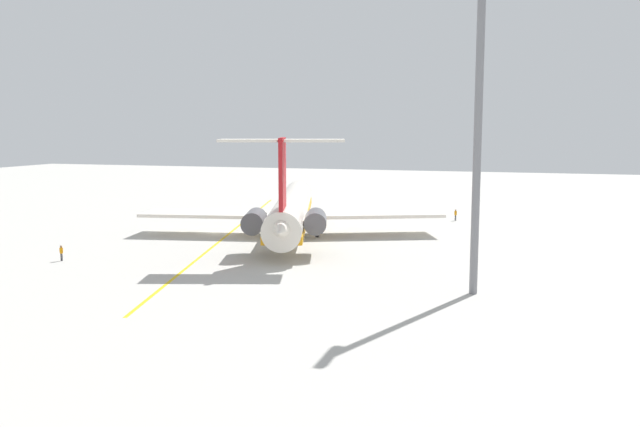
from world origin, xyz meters
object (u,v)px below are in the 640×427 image
Objects in this scene: ground_crew_near_tail at (456,214)px; safety_cone_nose at (195,213)px; ground_crew_near_nose at (61,251)px; main_jetliner at (291,210)px; light_mast at (478,125)px.

ground_crew_near_tail reaches higher than safety_cone_nose.
ground_crew_near_nose is 39.55m from safety_cone_nose.
main_jetliner is 1.68× the size of light_mast.
main_jetliner is 29.68m from ground_crew_near_tail.
main_jetliner is 81.97× the size of safety_cone_nose.
ground_crew_near_tail is 48.67m from light_mast.
main_jetliner is 26.21× the size of ground_crew_near_nose.
main_jetliner reaches higher than ground_crew_near_nose.
ground_crew_near_tail is at bearing -57.13° from main_jetliner.
ground_crew_near_nose is at bearing -91.94° from light_mast.
ground_crew_near_tail is at bearing -40.39° from ground_crew_near_nose.
light_mast is at bearing 49.93° from safety_cone_nose.
ground_crew_near_nose is 46.14m from light_mast.
safety_cone_nose is at bearing -52.11° from ground_crew_near_tail.
light_mast reaches higher than main_jetliner.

